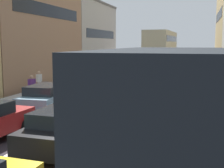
# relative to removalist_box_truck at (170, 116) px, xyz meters

# --- Properties ---
(sidewalk_left) EXTENTS (2.60, 64.00, 0.14)m
(sidewalk_left) POSITION_rel_removalist_box_truck_xyz_m (-10.40, 15.90, -1.90)
(sidewalk_left) COLOR #B5B5B5
(sidewalk_left) RESTS_ON ground
(lane_stripe_left) EXTENTS (0.16, 60.00, 0.01)m
(lane_stripe_left) POSITION_rel_removalist_box_truck_xyz_m (-5.40, 15.90, -1.97)
(lane_stripe_left) COLOR silver
(lane_stripe_left) RESTS_ON ground
(lane_stripe_right) EXTENTS (0.16, 60.00, 0.01)m
(lane_stripe_right) POSITION_rel_removalist_box_truck_xyz_m (-2.00, 15.90, -1.97)
(lane_stripe_right) COLOR silver
(lane_stripe_right) RESTS_ON ground
(building_row_left) EXTENTS (7.20, 43.90, 12.17)m
(building_row_left) POSITION_rel_removalist_box_truck_xyz_m (-15.70, 18.15, 3.17)
(building_row_left) COLOR tan
(building_row_left) RESTS_ON ground
(removalist_box_truck) EXTENTS (2.76, 7.73, 3.58)m
(removalist_box_truck) POSITION_rel_removalist_box_truck_xyz_m (0.00, 0.00, 0.00)
(removalist_box_truck) COLOR #B7B29E
(removalist_box_truck) RESTS_ON ground
(sedan_centre_lane_second) EXTENTS (2.16, 4.35, 1.49)m
(sedan_centre_lane_second) POSITION_rel_removalist_box_truck_xyz_m (-3.77, 2.33, -1.18)
(sedan_centre_lane_second) COLOR black
(sedan_centre_lane_second) RESTS_ON ground
(hatchback_centre_lane_third) EXTENTS (2.23, 4.38, 1.49)m
(hatchback_centre_lane_third) POSITION_rel_removalist_box_truck_xyz_m (-3.68, 7.67, -1.18)
(hatchback_centre_lane_third) COLOR silver
(hatchback_centre_lane_third) RESTS_ON ground
(sedan_left_lane_third) EXTENTS (2.24, 4.39, 1.49)m
(sedan_left_lane_third) POSITION_rel_removalist_box_truck_xyz_m (-7.26, 7.60, -1.18)
(sedan_left_lane_third) COLOR #759EB7
(sedan_left_lane_third) RESTS_ON ground
(coupe_centre_lane_fourth) EXTENTS (2.12, 4.33, 1.49)m
(coupe_centre_lane_fourth) POSITION_rel_removalist_box_truck_xyz_m (-3.54, 13.07, -1.18)
(coupe_centre_lane_fourth) COLOR beige
(coupe_centre_lane_fourth) RESTS_ON ground
(sedan_left_lane_fourth) EXTENTS (2.26, 4.39, 1.49)m
(sedan_left_lane_fourth) POSITION_rel_removalist_box_truck_xyz_m (-7.06, 13.51, -1.18)
(sedan_left_lane_fourth) COLOR #194C8C
(sedan_left_lane_fourth) RESTS_ON ground
(sedan_centre_lane_fifth) EXTENTS (2.20, 4.37, 1.49)m
(sedan_centre_lane_fifth) POSITION_rel_removalist_box_truck_xyz_m (-3.53, 19.04, -1.18)
(sedan_centre_lane_fifth) COLOR #B29319
(sedan_centre_lane_fifth) RESTS_ON ground
(sedan_left_lane_fifth) EXTENTS (2.15, 4.34, 1.49)m
(sedan_left_lane_fifth) POSITION_rel_removalist_box_truck_xyz_m (-7.29, 19.03, -1.18)
(sedan_left_lane_fifth) COLOR gray
(sedan_left_lane_fifth) RESTS_ON ground
(sedan_right_lane_behind_truck) EXTENTS (2.22, 4.38, 1.49)m
(sedan_right_lane_behind_truck) POSITION_rel_removalist_box_truck_xyz_m (-0.25, 7.06, -1.18)
(sedan_right_lane_behind_truck) COLOR #19592D
(sedan_right_lane_behind_truck) RESTS_ON ground
(wagon_right_lane_far) EXTENTS (2.26, 4.40, 1.49)m
(wagon_right_lane_far) POSITION_rel_removalist_box_truck_xyz_m (-0.14, 12.92, -1.18)
(wagon_right_lane_far) COLOR black
(wagon_right_lane_far) RESTS_ON ground
(bus_mid_queue_primary) EXTENTS (3.01, 10.56, 5.06)m
(bus_mid_queue_primary) POSITION_rel_removalist_box_truck_xyz_m (-3.73, 28.87, 0.86)
(bus_mid_queue_primary) COLOR #BFB793
(bus_mid_queue_primary) RESTS_ON ground
(pedestrian_near_kerb) EXTENTS (0.34, 0.51, 1.66)m
(pedestrian_near_kerb) POSITION_rel_removalist_box_truck_xyz_m (-10.79, 12.96, -1.03)
(pedestrian_near_kerb) COLOR #262D47
(pedestrian_near_kerb) RESTS_ON ground
(pedestrian_mid_sidewalk) EXTENTS (0.37, 0.44, 1.66)m
(pedestrian_mid_sidewalk) POSITION_rel_removalist_box_truck_xyz_m (-9.75, 10.16, -1.03)
(pedestrian_mid_sidewalk) COLOR #262D47
(pedestrian_mid_sidewalk) RESTS_ON ground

